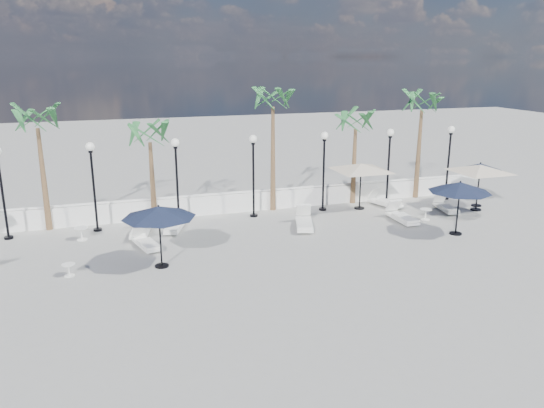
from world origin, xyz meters
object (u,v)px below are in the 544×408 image
object	(u,v)px
parasol_navy_right	(480,168)
lounger_4	(175,225)
lounger_5	(304,222)
lounger_7	(402,216)
lounger_3	(146,242)
parasol_navy_left	(159,212)
lounger_2	(141,228)
lounger_6	(446,207)
parasol_cream_sq_a	(361,164)
parasol_cream_sq_b	(481,165)
lounger_8	(385,202)
parasol_navy_mid	(460,187)

from	to	relation	value
parasol_navy_right	lounger_4	bearing A→B (deg)	177.46
lounger_4	lounger_5	distance (m)	5.61
lounger_7	lounger_3	bearing A→B (deg)	-179.49
parasol_navy_left	parasol_navy_right	world-z (taller)	parasol_navy_left
lounger_3	lounger_2	bearing A→B (deg)	76.36
lounger_7	lounger_2	bearing A→B (deg)	171.58
lounger_5	lounger_6	distance (m)	7.50
parasol_navy_left	lounger_3	bearing A→B (deg)	99.72
parasol_navy_right	parasol_cream_sq_a	bearing A→B (deg)	167.14
lounger_7	parasol_navy_left	bearing A→B (deg)	-168.50
lounger_2	lounger_5	distance (m)	6.99
parasol_navy_right	parasol_cream_sq_b	bearing A→B (deg)	-129.20
parasol_cream_sq_a	lounger_8	bearing A→B (deg)	0.80
lounger_5	lounger_8	distance (m)	5.51
parasol_navy_left	lounger_7	bearing A→B (deg)	10.92
lounger_7	parasol_cream_sq_a	distance (m)	3.34
lounger_8	parasol_navy_left	size ratio (longest dim) A/B	0.77
parasol_navy_left	parasol_cream_sq_a	world-z (taller)	parasol_cream_sq_a
lounger_4	parasol_cream_sq_b	size ratio (longest dim) A/B	0.40
lounger_6	parasol_cream_sq_b	bearing A→B (deg)	-0.14
parasol_navy_mid	parasol_cream_sq_a	xyz separation A→B (m)	(-2.11, 4.77, 0.22)
parasol_navy_mid	lounger_4	bearing A→B (deg)	159.99
lounger_5	lounger_6	xyz separation A→B (m)	(7.49, 0.35, -0.04)
lounger_5	parasol_cream_sq_a	bearing A→B (deg)	47.08
lounger_6	parasol_navy_mid	size ratio (longest dim) A/B	0.74
lounger_3	parasol_navy_left	distance (m)	2.81
lounger_6	parasol_cream_sq_b	xyz separation A→B (m)	(1.53, -0.27, 2.02)
parasol_navy_right	lounger_8	bearing A→B (deg)	163.01
lounger_3	parasol_navy_right	bearing A→B (deg)	-11.01
lounger_5	parasol_navy_right	bearing A→B (deg)	22.42
parasol_navy_left	lounger_5	bearing A→B (deg)	22.06
lounger_5	lounger_7	size ratio (longest dim) A/B	1.10
parasol_navy_left	parasol_navy_right	xyz separation A→B (m)	(15.99, 3.32, -0.06)
lounger_6	parasol_navy_left	distance (m)	14.36
lounger_5	parasol_navy_right	size ratio (longest dim) A/B	0.90
lounger_4	lounger_7	bearing A→B (deg)	9.94
parasol_navy_left	parasol_navy_right	bearing A→B (deg)	11.74
lounger_3	parasol_navy_right	distance (m)	16.49
parasol_cream_sq_a	parasol_cream_sq_b	distance (m)	5.68
lounger_8	parasol_navy_mid	world-z (taller)	parasol_navy_mid
lounger_3	lounger_6	xyz separation A→B (m)	(14.31, 0.83, -0.00)
lounger_3	lounger_5	distance (m)	6.83
lounger_4	parasol_navy_mid	world-z (taller)	parasol_navy_mid
lounger_2	parasol_navy_right	xyz separation A→B (m)	(16.40, -0.61, 1.70)
lounger_2	parasol_navy_left	world-z (taller)	parasol_navy_left
parasol_navy_mid	parasol_cream_sq_a	size ratio (longest dim) A/B	0.52
lounger_6	lounger_8	size ratio (longest dim) A/B	0.95
lounger_5	parasol_navy_left	xyz separation A→B (m)	(-6.45, -2.61, 1.75)
lounger_4	parasol_cream_sq_a	world-z (taller)	parasol_cream_sq_a
lounger_3	parasol_navy_left	world-z (taller)	parasol_navy_left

